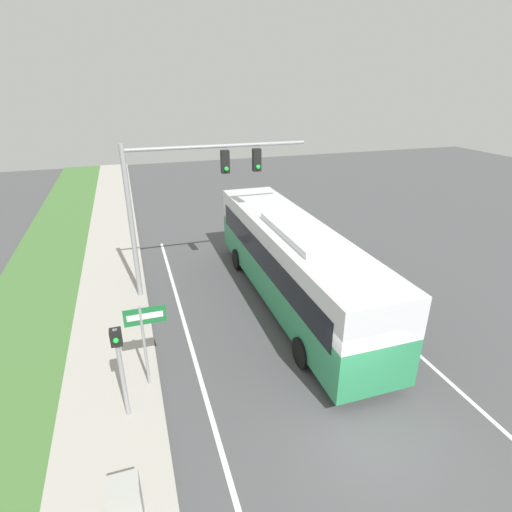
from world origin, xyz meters
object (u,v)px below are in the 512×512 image
object	(u,v)px
bus	(292,259)
utility_cabinet	(126,504)
street_sign	(145,332)
pedestrian_signal	(120,359)
signal_gantry	(187,187)

from	to	relation	value
bus	utility_cabinet	bearing A→B (deg)	-131.64
bus	street_sign	size ratio (longest dim) A/B	4.47
pedestrian_signal	utility_cabinet	bearing A→B (deg)	-91.26
bus	signal_gantry	world-z (taller)	signal_gantry
bus	utility_cabinet	world-z (taller)	bus
bus	pedestrian_signal	bearing A→B (deg)	-146.28
signal_gantry	utility_cabinet	world-z (taller)	signal_gantry
signal_gantry	pedestrian_signal	size ratio (longest dim) A/B	2.58
pedestrian_signal	utility_cabinet	world-z (taller)	pedestrian_signal
signal_gantry	street_sign	size ratio (longest dim) A/B	2.65
street_sign	utility_cabinet	bearing A→B (deg)	-100.41
bus	signal_gantry	bearing A→B (deg)	146.69
bus	street_sign	distance (m)	6.74
bus	street_sign	bearing A→B (deg)	-150.51
signal_gantry	street_sign	world-z (taller)	signal_gantry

